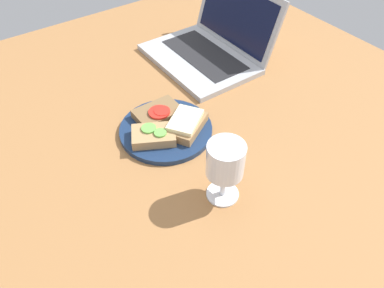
# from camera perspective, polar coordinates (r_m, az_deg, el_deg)

# --- Properties ---
(wooden_table) EXTENTS (1.40, 1.40, 0.03)m
(wooden_table) POSITION_cam_1_polar(r_m,az_deg,el_deg) (0.85, -0.80, -0.28)
(wooden_table) COLOR #9E6B3D
(wooden_table) RESTS_ON ground
(plate) EXTENTS (0.21, 0.21, 0.01)m
(plate) POSITION_cam_1_polar(r_m,az_deg,el_deg) (0.86, -3.99, 2.17)
(plate) COLOR navy
(plate) RESTS_ON wooden_table
(sandwich_with_cucumber) EXTENTS (0.10, 0.11, 0.03)m
(sandwich_with_cucumber) POSITION_cam_1_polar(r_m,az_deg,el_deg) (0.82, -5.86, 1.33)
(sandwich_with_cucumber) COLOR #A88456
(sandwich_with_cucumber) RESTS_ON plate
(sandwich_with_cheese) EXTENTS (0.11, 0.12, 0.03)m
(sandwich_with_cheese) POSITION_cam_1_polar(r_m,az_deg,el_deg) (0.84, -1.03, 3.10)
(sandwich_with_cheese) COLOR #937047
(sandwich_with_cheese) RESTS_ON plate
(sandwich_with_tomato) EXTENTS (0.07, 0.11, 0.03)m
(sandwich_with_tomato) POSITION_cam_1_polar(r_m,az_deg,el_deg) (0.88, -5.19, 4.71)
(sandwich_with_tomato) COLOR brown
(sandwich_with_tomato) RESTS_ON plate
(wine_glass) EXTENTS (0.07, 0.07, 0.13)m
(wine_glass) POSITION_cam_1_polar(r_m,az_deg,el_deg) (0.67, 5.11, -2.83)
(wine_glass) COLOR white
(wine_glass) RESTS_ON wooden_table
(laptop) EXTENTS (0.32, 0.27, 0.19)m
(laptop) POSITION_cam_1_polar(r_m,az_deg,el_deg) (1.10, 2.90, 14.84)
(laptop) COLOR #ADAFB5
(laptop) RESTS_ON wooden_table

